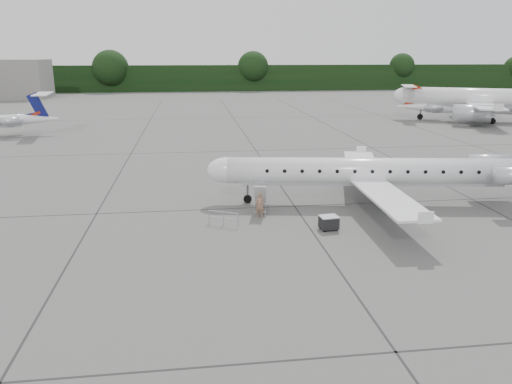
{
  "coord_description": "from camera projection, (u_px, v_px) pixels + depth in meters",
  "views": [
    {
      "loc": [
        -12.52,
        -31.32,
        11.51
      ],
      "look_at": [
        -8.23,
        1.49,
        2.3
      ],
      "focal_mm": 35.0,
      "sensor_mm": 36.0,
      "label": 1
    }
  ],
  "objects": [
    {
      "name": "bg_regional_right",
      "position": [
        482.0,
        104.0,
        86.69
      ],
      "size": [
        27.52,
        23.39,
        6.13
      ],
      "primitive_type": null,
      "rotation": [
        0.0,
        0.0,
        2.82
      ],
      "color": "silver",
      "rests_on": "ground"
    },
    {
      "name": "treeline",
      "position": [
        229.0,
        78.0,
        157.68
      ],
      "size": [
        260.0,
        4.0,
        8.0
      ],
      "primitive_type": "cube",
      "color": "black",
      "rests_on": "ground"
    },
    {
      "name": "main_regional_jet",
      "position": [
        373.0,
        158.0,
        38.56
      ],
      "size": [
        31.71,
        24.99,
        7.39
      ],
      "primitive_type": null,
      "rotation": [
        0.0,
        0.0,
        -0.16
      ],
      "color": "silver",
      "rests_on": "ground"
    },
    {
      "name": "passenger",
      "position": [
        260.0,
        205.0,
        36.0
      ],
      "size": [
        0.79,
        0.64,
        1.87
      ],
      "primitive_type": "imported",
      "rotation": [
        0.0,
        0.0,
        -0.31
      ],
      "color": "#855D48",
      "rests_on": "ground"
    },
    {
      "name": "baggage_cart",
      "position": [
        329.0,
        223.0,
        33.63
      ],
      "size": [
        1.28,
        1.09,
        1.02
      ],
      "primitive_type": null,
      "rotation": [
        0.0,
        0.0,
        0.12
      ],
      "color": "black",
      "rests_on": "ground"
    },
    {
      "name": "airstair",
      "position": [
        260.0,
        197.0,
        37.25
      ],
      "size": [
        1.22,
        2.53,
        2.32
      ],
      "primitive_type": null,
      "rotation": [
        0.0,
        0.0,
        -0.16
      ],
      "color": "silver",
      "rests_on": "ground"
    },
    {
      "name": "safety_railing",
      "position": [
        223.0,
        219.0,
        34.39
      ],
      "size": [
        1.97,
        1.13,
        1.0
      ],
      "primitive_type": null,
      "rotation": [
        0.0,
        0.0,
        -0.5
      ],
      "color": "#979A9F",
      "rests_on": "ground"
    },
    {
      "name": "ground",
      "position": [
        376.0,
        225.0,
        34.57
      ],
      "size": [
        320.0,
        320.0,
        0.0
      ],
      "primitive_type": "plane",
      "color": "#575755",
      "rests_on": "ground"
    },
    {
      "name": "bg_narrowbody",
      "position": [
        485.0,
        88.0,
        85.38
      ],
      "size": [
        38.96,
        34.87,
        11.51
      ],
      "primitive_type": null,
      "rotation": [
        0.0,
        0.0,
        -0.46
      ],
      "color": "silver",
      "rests_on": "ground"
    }
  ]
}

